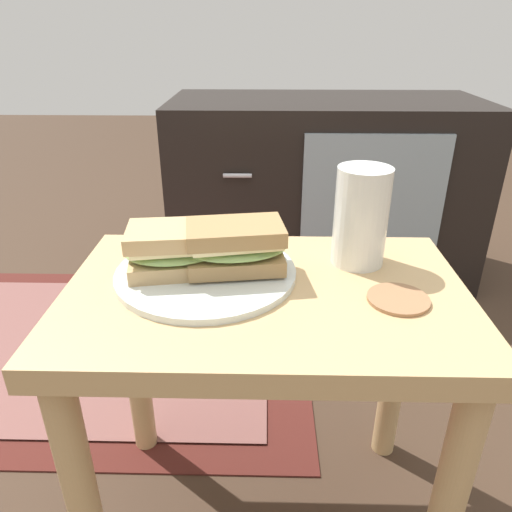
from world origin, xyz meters
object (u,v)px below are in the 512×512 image
at_px(plate, 206,273).
at_px(beer_glass, 361,218).
at_px(tv_cabinet, 322,190).
at_px(sandwich_front, 174,249).
at_px(coaster, 398,299).
at_px(sandwich_back, 235,246).

bearing_deg(plate, beer_glass, 12.70).
bearing_deg(tv_cabinet, sandwich_front, -108.92).
bearing_deg(coaster, tv_cabinet, 89.56).
bearing_deg(beer_glass, sandwich_back, -164.97).
xyz_separation_m(beer_glass, coaster, (0.04, -0.11, -0.07)).
distance_m(beer_glass, coaster, 0.14).
bearing_deg(tv_cabinet, beer_glass, -92.92).
bearing_deg(tv_cabinet, sandwich_back, -103.98).
bearing_deg(sandwich_front, coaster, -11.47).
xyz_separation_m(tv_cabinet, plate, (-0.27, -0.91, 0.17)).
distance_m(plate, sandwich_back, 0.06).
distance_m(sandwich_front, sandwich_back, 0.09).
bearing_deg(sandwich_back, sandwich_front, -177.51).
relative_size(sandwich_front, beer_glass, 1.02).
bearing_deg(sandwich_back, coaster, -16.71).
xyz_separation_m(plate, coaster, (0.26, -0.06, -0.00)).
bearing_deg(sandwich_back, beer_glass, 15.03).
distance_m(sandwich_front, coaster, 0.31).
height_order(tv_cabinet, beer_glass, beer_glass).
bearing_deg(sandwich_back, plate, -177.51).
bearing_deg(plate, sandwich_back, 2.49).
relative_size(tv_cabinet, coaster, 11.69).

